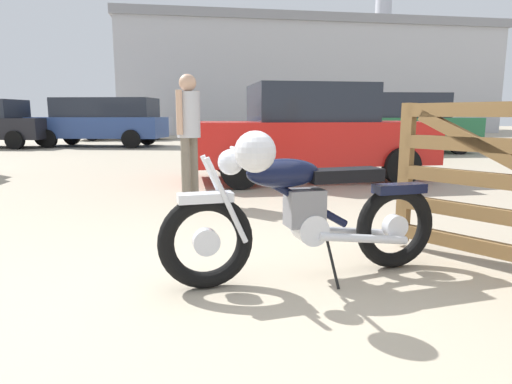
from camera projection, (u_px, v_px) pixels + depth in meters
name	position (u px, v px, depth m)	size (l,w,h in m)	color
ground_plane	(260.00, 289.00, 2.96)	(80.00, 80.00, 0.00)	tan
vintage_motorcycle	(301.00, 211.00, 3.06)	(2.06, 0.79, 1.07)	black
bystander	(189.00, 125.00, 5.69)	(0.30, 0.40, 1.66)	#706656
white_estate_far	(309.00, 133.00, 7.84)	(4.33, 2.20, 1.67)	black
silver_sedan_mid	(407.00, 122.00, 13.52)	(3.91, 1.84, 1.78)	black
dark_sedan_left	(102.00, 120.00, 16.07)	(4.92, 2.51, 1.74)	black
blue_hatchback_right	(125.00, 121.00, 20.46)	(4.40, 2.36, 1.67)	black
industrial_building	(301.00, 80.00, 30.49)	(24.40, 12.36, 13.36)	#B2B2B7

